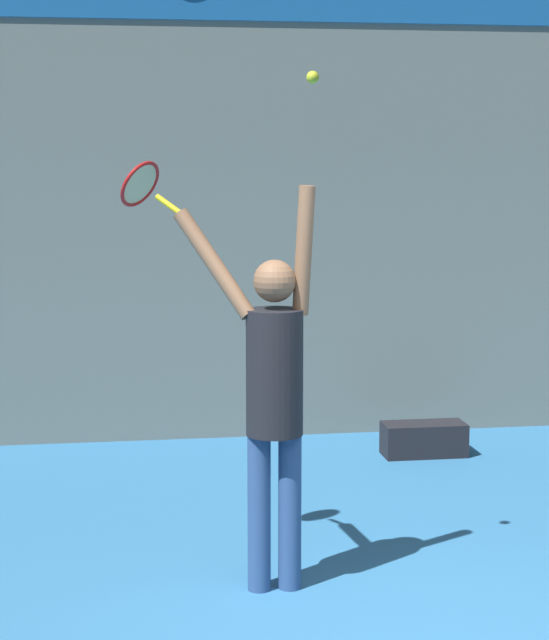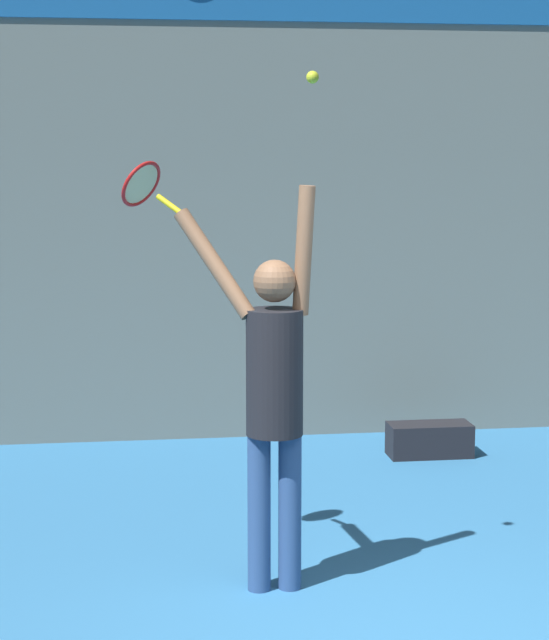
# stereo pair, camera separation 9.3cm
# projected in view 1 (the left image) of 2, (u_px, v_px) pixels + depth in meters

# --- Properties ---
(back_wall) EXTENTS (18.00, 0.10, 5.00)m
(back_wall) POSITION_uv_depth(u_px,v_px,m) (288.00, 146.00, 9.81)
(back_wall) COLOR slate
(back_wall) RESTS_ON ground_plane
(tennis_player) EXTENTS (0.78, 0.50, 2.27)m
(tennis_player) POSITION_uv_depth(u_px,v_px,m) (273.00, 387.00, 6.39)
(tennis_player) COLOR #2D4C7F
(tennis_player) RESTS_ON ground_plane
(tennis_racket) EXTENTS (0.39, 0.37, 0.31)m
(tennis_racket) POSITION_uv_depth(u_px,v_px,m) (142.00, 186.00, 6.57)
(tennis_racket) COLOR yellow
(tennis_ball) EXTENTS (0.07, 0.07, 0.07)m
(tennis_ball) POSITION_uv_depth(u_px,v_px,m) (313.00, 77.00, 6.09)
(tennis_ball) COLOR #CCDB2D
(equipment_bag) EXTENTS (0.67, 0.30, 0.27)m
(equipment_bag) POSITION_uv_depth(u_px,v_px,m) (424.00, 439.00, 9.42)
(equipment_bag) COLOR black
(equipment_bag) RESTS_ON ground_plane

